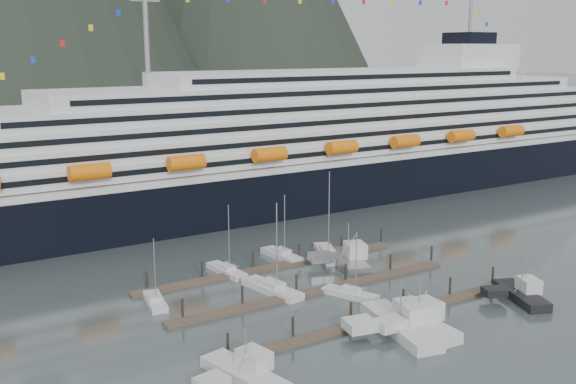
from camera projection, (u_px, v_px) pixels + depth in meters
name	position (u px, v px, depth m)	size (l,w,h in m)	color
ground	(357.00, 292.00, 99.47)	(1600.00, 1600.00, 0.00)	#4B5858
cruise_ship	(314.00, 149.00, 158.02)	(210.00, 30.40, 50.30)	black
dock_near	(374.00, 319.00, 88.61)	(48.18, 2.28, 3.20)	#473A2D
dock_mid	(318.00, 290.00, 99.34)	(48.18, 2.28, 3.20)	#473A2D
dock_far	(272.00, 266.00, 110.07)	(48.18, 2.28, 3.20)	#473A2D
sailboat_a	(155.00, 302.00, 94.57)	(3.70, 8.10, 10.19)	#B5B5B5
sailboat_b	(272.00, 289.00, 99.30)	(4.68, 11.45, 14.28)	#B5B5B5
sailboat_c	(350.00, 294.00, 97.41)	(5.35, 8.80, 10.25)	#B5B5B5
sailboat_e	(227.00, 271.00, 107.58)	(3.15, 9.18, 11.76)	#B5B5B5
sailboat_f	(281.00, 256.00, 115.52)	(3.25, 9.29, 11.68)	#B5B5B5
sailboat_g	(327.00, 254.00, 116.30)	(6.90, 11.15, 15.62)	#B5B5B5
trawler_a	(245.00, 374.00, 72.66)	(9.14, 12.52, 6.63)	#B5B5B5
trawler_b	(418.00, 323.00, 85.85)	(9.35, 12.27, 7.91)	#B5B5B5
trawler_c	(399.00, 324.00, 85.45)	(11.20, 15.50, 7.70)	#B5B5B5
trawler_d	(520.00, 294.00, 96.32)	(9.34, 11.43, 6.52)	black
trawler_e	(347.00, 260.00, 111.31)	(10.57, 12.99, 8.07)	#96999B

